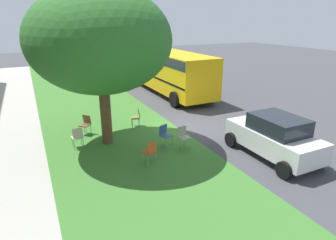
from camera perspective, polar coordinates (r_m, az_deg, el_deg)
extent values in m
plane|color=#424247|center=(13.92, 2.95, -1.53)|extent=(80.00, 80.00, 0.00)
cube|color=#3D752D|center=(12.79, -9.75, -3.76)|extent=(48.00, 6.00, 0.01)
cube|color=#ADA89E|center=(12.46, -29.61, -6.83)|extent=(48.00, 2.80, 0.01)
cylinder|color=brown|center=(12.04, -12.34, 1.94)|extent=(0.44, 0.44, 2.90)
ellipsoid|color=#2D6B28|center=(11.54, -13.36, 15.14)|extent=(5.49, 5.49, 4.06)
cube|color=olive|center=(14.03, -6.53, 0.44)|extent=(0.50, 0.49, 0.04)
cube|color=olive|center=(13.97, -5.83, 1.42)|extent=(0.41, 0.18, 0.40)
cylinder|color=gray|center=(14.26, -7.25, -0.25)|extent=(0.02, 0.02, 0.42)
cylinder|color=gray|center=(13.92, -7.11, -0.74)|extent=(0.02, 0.02, 0.42)
cylinder|color=gray|center=(14.29, -5.89, -0.15)|extent=(0.02, 0.02, 0.42)
cylinder|color=gray|center=(13.95, -5.72, -0.64)|extent=(0.02, 0.02, 0.42)
cube|color=brown|center=(13.50, -16.24, -1.02)|extent=(0.58, 0.58, 0.04)
cube|color=brown|center=(13.55, -15.89, 0.18)|extent=(0.35, 0.34, 0.40)
cylinder|color=gray|center=(13.56, -17.18, -2.06)|extent=(0.02, 0.02, 0.42)
cylinder|color=gray|center=(13.35, -15.95, -2.28)|extent=(0.02, 0.02, 0.42)
cylinder|color=gray|center=(13.80, -16.33, -1.58)|extent=(0.02, 0.02, 0.42)
cylinder|color=gray|center=(13.60, -15.12, -1.79)|extent=(0.02, 0.02, 0.42)
cube|color=beige|center=(12.25, -17.65, -3.28)|extent=(0.43, 0.45, 0.04)
cube|color=beige|center=(12.00, -17.56, -2.51)|extent=(0.12, 0.40, 0.40)
cylinder|color=gray|center=(12.53, -16.93, -3.83)|extent=(0.02, 0.02, 0.42)
cylinder|color=gray|center=(12.46, -18.53, -4.13)|extent=(0.02, 0.02, 0.42)
cylinder|color=gray|center=(12.22, -16.53, -4.38)|extent=(0.02, 0.02, 0.42)
cylinder|color=gray|center=(12.16, -18.17, -4.70)|extent=(0.02, 0.02, 0.42)
cube|color=#C64C1E|center=(10.44, -3.81, -6.39)|extent=(0.51, 0.52, 0.04)
cube|color=#C64C1E|center=(10.21, -3.19, -5.51)|extent=(0.20, 0.41, 0.40)
cylinder|color=gray|center=(10.76, -3.62, -6.92)|extent=(0.02, 0.02, 0.42)
cylinder|color=gray|center=(10.56, -5.13, -7.50)|extent=(0.02, 0.02, 0.42)
cylinder|color=gray|center=(10.53, -2.42, -7.53)|extent=(0.02, 0.02, 0.42)
cylinder|color=gray|center=(10.33, -3.95, -8.14)|extent=(0.02, 0.02, 0.42)
cube|color=#335184|center=(11.82, -0.37, -3.15)|extent=(0.52, 0.53, 0.04)
cube|color=#335184|center=(11.85, -0.98, -1.84)|extent=(0.21, 0.40, 0.40)
cylinder|color=gray|center=(11.68, -0.40, -4.65)|extent=(0.02, 0.02, 0.42)
cylinder|color=gray|center=(11.92, 0.83, -4.15)|extent=(0.02, 0.02, 0.42)
cylinder|color=gray|center=(11.91, -1.56, -4.18)|extent=(0.02, 0.02, 0.42)
cylinder|color=gray|center=(12.14, -0.33, -3.69)|extent=(0.02, 0.02, 0.42)
cube|color=#ADA393|center=(11.66, 3.18, -3.51)|extent=(0.42, 0.44, 0.04)
cube|color=#ADA393|center=(11.71, 2.73, -2.13)|extent=(0.10, 0.40, 0.40)
cylinder|color=gray|center=(11.53, 2.84, -5.02)|extent=(0.02, 0.02, 0.42)
cylinder|color=gray|center=(11.71, 4.35, -4.66)|extent=(0.02, 0.02, 0.42)
cylinder|color=gray|center=(11.80, 1.97, -4.42)|extent=(0.02, 0.02, 0.42)
cylinder|color=gray|center=(11.97, 3.46, -4.08)|extent=(0.02, 0.02, 0.42)
cube|color=silver|center=(11.55, 20.21, -3.70)|extent=(3.70, 1.64, 0.76)
cube|color=#1E232B|center=(11.23, 21.13, -0.91)|extent=(1.90, 1.44, 0.64)
cylinder|color=black|center=(12.07, 12.39, -3.85)|extent=(0.60, 0.18, 0.60)
cylinder|color=black|center=(13.17, 18.38, -2.42)|extent=(0.60, 0.18, 0.60)
cylinder|color=black|center=(10.27, 22.09, -9.25)|extent=(0.60, 0.18, 0.60)
cylinder|color=black|center=(11.54, 27.99, -6.95)|extent=(0.60, 0.18, 0.60)
cube|color=yellow|center=(20.78, -0.63, 10.20)|extent=(10.40, 2.44, 2.50)
cube|color=black|center=(20.84, -0.63, 9.25)|extent=(10.30, 2.46, 0.12)
cube|color=black|center=(20.66, -0.64, 12.67)|extent=(10.30, 2.46, 0.56)
cylinder|color=black|center=(24.18, -7.48, 8.60)|extent=(0.96, 0.28, 0.96)
cylinder|color=black|center=(25.08, -1.96, 9.14)|extent=(0.96, 0.28, 0.96)
cylinder|color=black|center=(16.98, 1.34, 4.09)|extent=(0.96, 0.28, 0.96)
cylinder|color=black|center=(18.24, 8.42, 4.97)|extent=(0.96, 0.28, 0.96)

